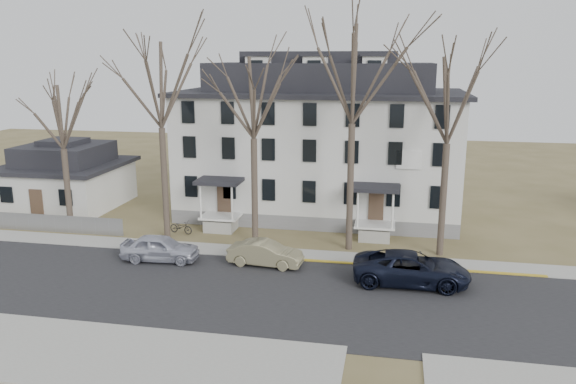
% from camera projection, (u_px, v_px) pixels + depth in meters
% --- Properties ---
extents(ground, '(120.00, 120.00, 0.00)m').
position_uv_depth(ground, '(309.00, 317.00, 25.82)').
color(ground, brown).
rests_on(ground, ground).
extents(main_road, '(120.00, 10.00, 0.04)m').
position_uv_depth(main_road, '(315.00, 299.00, 27.73)').
color(main_road, '#27272A').
rests_on(main_road, ground).
extents(far_sidewalk, '(120.00, 2.00, 0.08)m').
position_uv_depth(far_sidewalk, '(329.00, 258.00, 33.46)').
color(far_sidewalk, '#A09F97').
rests_on(far_sidewalk, ground).
extents(near_sidewalk_left, '(20.00, 5.00, 0.08)m').
position_uv_depth(near_sidewalk_left, '(93.00, 355.00, 22.51)').
color(near_sidewalk_left, '#A09F97').
rests_on(near_sidewalk_left, ground).
extents(yellow_curb, '(14.00, 0.25, 0.06)m').
position_uv_depth(yellow_curb, '(415.00, 269.00, 31.68)').
color(yellow_curb, gold).
rests_on(yellow_curb, ground).
extents(boarding_house, '(20.80, 12.36, 12.05)m').
position_uv_depth(boarding_house, '(320.00, 143.00, 42.07)').
color(boarding_house, slate).
rests_on(boarding_house, ground).
extents(small_house, '(8.70, 8.70, 5.00)m').
position_uv_depth(small_house, '(67.00, 179.00, 44.60)').
color(small_house, silver).
rests_on(small_house, ground).
extents(fence, '(14.00, 0.06, 1.20)m').
position_uv_depth(fence, '(30.00, 230.00, 38.74)').
color(fence, gray).
rests_on(fence, ground).
extents(tree_far_left, '(8.40, 8.40, 13.72)m').
position_uv_depth(tree_far_left, '(159.00, 79.00, 34.78)').
color(tree_far_left, '#473B31').
rests_on(tree_far_left, ground).
extents(tree_mid_left, '(7.80, 7.80, 12.74)m').
position_uv_depth(tree_mid_left, '(253.00, 92.00, 33.85)').
color(tree_mid_left, '#473B31').
rests_on(tree_mid_left, ground).
extents(tree_center, '(9.00, 9.00, 14.70)m').
position_uv_depth(tree_center, '(353.00, 67.00, 32.40)').
color(tree_center, '#473B31').
rests_on(tree_center, ground).
extents(tree_mid_right, '(7.80, 7.80, 12.74)m').
position_uv_depth(tree_mid_right, '(450.00, 94.00, 31.74)').
color(tree_mid_right, '#473B31').
rests_on(tree_mid_right, ground).
extents(tree_bungalow, '(6.60, 6.60, 10.78)m').
position_uv_depth(tree_bungalow, '(60.00, 113.00, 36.58)').
color(tree_bungalow, '#473B31').
rests_on(tree_bungalow, ground).
extents(car_silver, '(4.65, 2.14, 1.54)m').
position_uv_depth(car_silver, '(160.00, 249.00, 32.72)').
color(car_silver, silver).
rests_on(car_silver, ground).
extents(car_tan, '(4.37, 1.83, 1.41)m').
position_uv_depth(car_tan, '(265.00, 254.00, 32.01)').
color(car_tan, gray).
rests_on(car_tan, ground).
extents(car_navy, '(6.08, 2.84, 1.68)m').
position_uv_depth(car_navy, '(411.00, 269.00, 29.36)').
color(car_navy, black).
rests_on(car_navy, ground).
extents(bicycle_left, '(1.82, 0.99, 0.91)m').
position_uv_depth(bicycle_left, '(181.00, 227.00, 37.84)').
color(bicycle_left, black).
rests_on(bicycle_left, ground).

